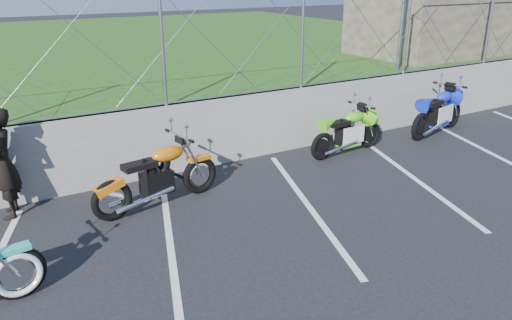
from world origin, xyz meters
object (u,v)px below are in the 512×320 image
naked_orange (159,178)px  sportbike_green (348,134)px  sportbike_blue (439,113)px  person_standing (3,164)px

naked_orange → sportbike_green: 4.29m
naked_orange → sportbike_blue: same height
person_standing → naked_orange: bearing=76.2°
sportbike_green → person_standing: 6.44m
sportbike_green → sportbike_blue: bearing=-3.9°
naked_orange → person_standing: 2.34m
naked_orange → sportbike_blue: (7.02, 0.40, 0.00)m
sportbike_blue → sportbike_green: bearing=167.7°
sportbike_blue → naked_orange: bearing=170.9°
naked_orange → sportbike_green: naked_orange is taller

